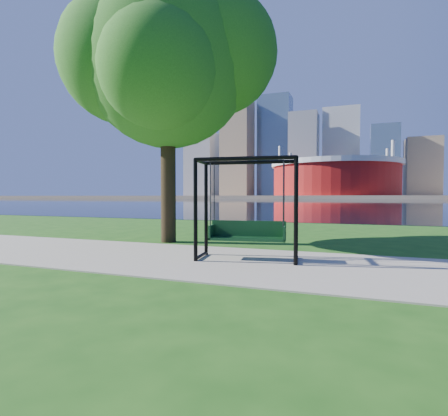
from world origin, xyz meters
The scene contains 8 objects.
ground centered at (0.00, 0.00, 0.00)m, with size 900.00×900.00×0.00m, color #1E5114.
path centered at (0.00, -0.50, 0.01)m, with size 120.00×4.00×0.03m, color #9E937F.
river centered at (0.00, 102.00, 0.01)m, with size 900.00×180.00×0.02m, color black.
far_bank centered at (0.00, 306.00, 1.00)m, with size 900.00×228.00×2.00m, color #937F60.
stadium centered at (-10.00, 235.00, 14.23)m, with size 83.00×83.00×32.00m.
skyline centered at (-4.27, 319.39, 35.89)m, with size 392.00×66.00×96.50m.
swing centered at (0.60, -0.12, 1.15)m, with size 2.44×1.33×2.38m.
park_tree centered at (-2.85, 2.20, 5.89)m, with size 6.83×6.17×8.48m.
Camera 1 is at (2.95, -7.91, 1.50)m, focal length 28.00 mm.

